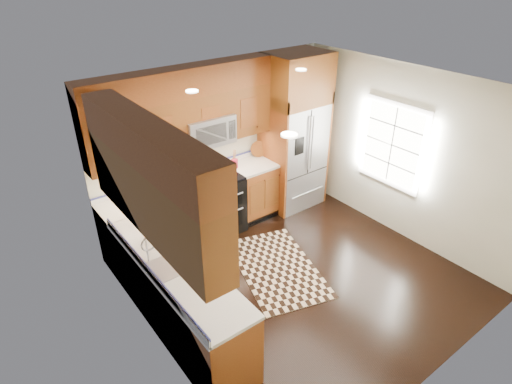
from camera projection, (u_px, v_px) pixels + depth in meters
ground at (299, 278)px, 5.87m from camera, size 4.00×4.00×0.00m
wall_back at (216, 145)px, 6.62m from camera, size 4.00×0.02×2.60m
wall_left at (153, 257)px, 4.18m from camera, size 0.02×4.00×2.60m
wall_right at (404, 155)px, 6.29m from camera, size 0.02×4.00×2.60m
window at (392, 145)px, 6.37m from camera, size 0.04×1.10×1.30m
base_cabinets at (185, 253)px, 5.62m from camera, size 2.85×3.00×0.90m
countertop at (187, 215)px, 5.55m from camera, size 2.86×3.01×0.04m
upper_cabinets at (172, 135)px, 5.03m from camera, size 2.85×3.00×1.15m
range at (216, 204)px, 6.67m from camera, size 0.76×0.67×0.95m
microwave at (207, 130)px, 6.17m from camera, size 0.76×0.40×0.42m
refrigerator at (294, 133)px, 7.05m from camera, size 0.98×0.75×2.60m
sink_faucet at (170, 260)px, 4.63m from camera, size 0.54×0.44×0.37m
rug at (277, 268)px, 6.05m from camera, size 1.45×1.90×0.01m
knife_block at (157, 186)px, 5.93m from camera, size 0.15×0.18×0.32m
utensil_crock at (235, 162)px, 6.69m from camera, size 0.13×0.13×0.30m
cutting_board at (259, 156)px, 7.10m from camera, size 0.35×0.35×0.02m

